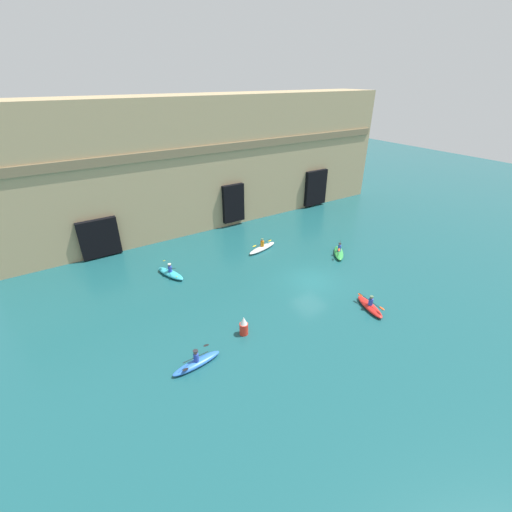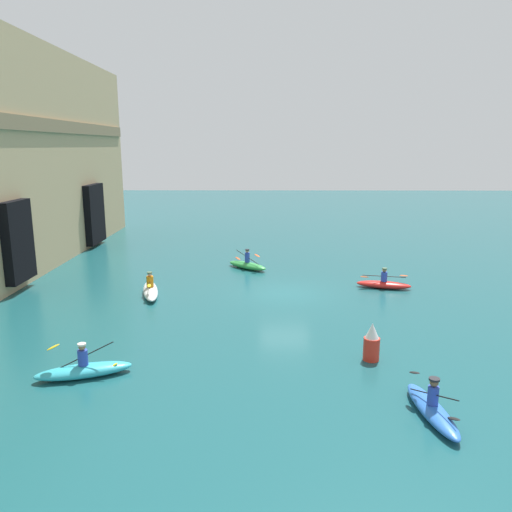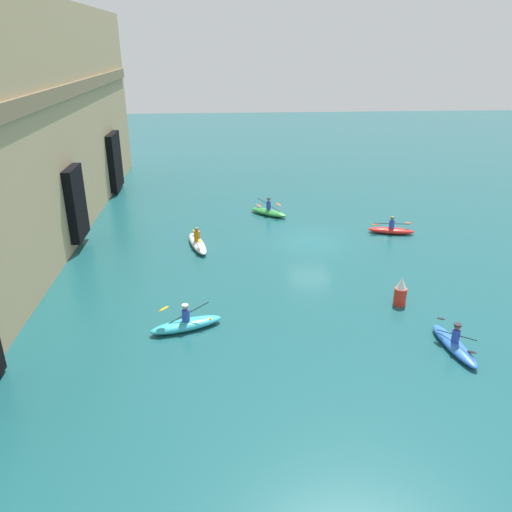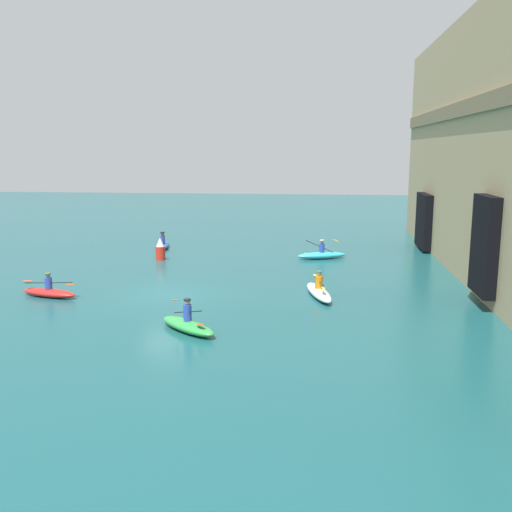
# 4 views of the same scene
# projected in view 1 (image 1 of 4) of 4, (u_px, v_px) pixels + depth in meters

# --- Properties ---
(ground_plane) EXTENTS (120.00, 120.00, 0.00)m
(ground_plane) POSITION_uv_depth(u_px,v_px,m) (311.00, 280.00, 28.20)
(ground_plane) COLOR #195156
(cliff_bluff) EXTENTS (43.46, 6.01, 13.32)m
(cliff_bluff) POSITION_uv_depth(u_px,v_px,m) (211.00, 162.00, 37.14)
(cliff_bluff) COLOR tan
(cliff_bluff) RESTS_ON ground
(kayak_blue) EXTENTS (3.12, 0.97, 1.14)m
(kayak_blue) POSITION_uv_depth(u_px,v_px,m) (197.00, 362.00, 19.84)
(kayak_blue) COLOR blue
(kayak_blue) RESTS_ON ground
(kayak_red) EXTENTS (1.45, 2.90, 1.09)m
(kayak_red) POSITION_uv_depth(u_px,v_px,m) (370.00, 306.00, 24.66)
(kayak_red) COLOR red
(kayak_red) RESTS_ON ground
(kayak_cyan) EXTENTS (1.75, 3.14, 1.21)m
(kayak_cyan) POSITION_uv_depth(u_px,v_px,m) (171.00, 273.00, 28.73)
(kayak_cyan) COLOR #33B2C6
(kayak_cyan) RESTS_ON ground
(kayak_green) EXTENTS (2.49, 2.72, 1.22)m
(kayak_green) POSITION_uv_depth(u_px,v_px,m) (339.00, 252.00, 32.08)
(kayak_green) COLOR green
(kayak_green) RESTS_ON ground
(kayak_white) EXTENTS (3.52, 1.55, 1.18)m
(kayak_white) POSITION_uv_depth(u_px,v_px,m) (262.00, 248.00, 32.97)
(kayak_white) COLOR white
(kayak_white) RESTS_ON ground
(marker_buoy) EXTENTS (0.57, 0.57, 1.36)m
(marker_buoy) POSITION_uv_depth(u_px,v_px,m) (244.00, 326.00, 22.09)
(marker_buoy) COLOR red
(marker_buoy) RESTS_ON ground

